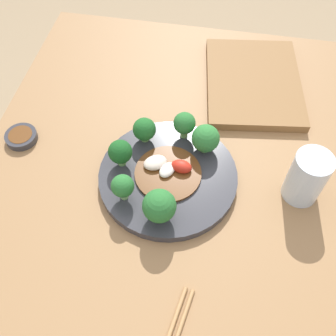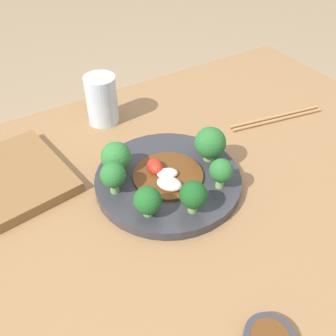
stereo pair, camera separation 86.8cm
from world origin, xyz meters
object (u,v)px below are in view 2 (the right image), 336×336
Objects in this scene: broccoli_southeast at (116,157)px; chopsticks at (277,118)px; broccoli_northeast at (148,201)px; broccoli_west at (210,143)px; broccoli_north at (193,195)px; drinking_glass at (102,100)px; plate at (168,180)px; broccoli_east at (113,176)px; stirfry_center at (166,175)px; broccoli_northwest at (221,171)px.

broccoli_southeast is 0.27× the size of chopsticks.
broccoli_west is at bearing -159.65° from broccoli_northeast.
broccoli_west is 0.30× the size of chopsticks.
broccoli_west is 1.15× the size of broccoli_north.
drinking_glass is 0.39m from chopsticks.
plate is 4.48× the size of broccoli_north.
broccoli_northeast is at bearing 107.13° from broccoli_east.
chopsticks is (-0.33, 0.20, -0.05)m from drinking_glass.
stirfry_center is (-0.07, 0.06, -0.03)m from broccoli_southeast.
broccoli_north reaches higher than broccoli_northeast.
broccoli_northwest is at bearing 68.03° from broccoli_west.
broccoli_northwest is (-0.06, 0.07, 0.04)m from plate.
broccoli_east is 0.27× the size of chopsticks.
broccoli_east is at bearing -50.35° from broccoli_north.
broccoli_northwest is 0.14m from broccoli_northeast.
broccoli_west is 0.54× the size of stirfry_center.
broccoli_west is 0.19m from broccoli_east.
broccoli_northwest is 0.10m from stirfry_center.
broccoli_east is 1.04× the size of broccoli_northwest.
broccoli_west is 0.27m from drinking_glass.
broccoli_southeast is 0.05m from broccoli_east.
broccoli_northwest is 0.28m from chopsticks.
broccoli_southeast is at bearing -42.89° from stirfry_center.
chopsticks is (-0.39, 0.01, -0.05)m from broccoli_southeast.
broccoli_southeast is (0.16, -0.06, -0.00)m from broccoli_west.
broccoli_north is 1.09× the size of broccoli_northeast.
broccoli_southeast reaches higher than plate.
plate is at bearing 9.23° from chopsticks.
broccoli_northwest is at bearing 152.35° from broccoli_east.
broccoli_east reaches higher than stirfry_center.
broccoli_northeast is at bearing 78.73° from drinking_glass.
broccoli_southeast is at bearing -44.03° from broccoli_northwest.
stirfry_center is at bearing -45.10° from broccoli_northwest.
broccoli_west is 0.14m from broccoli_north.
drinking_glass is (0.01, -0.25, 0.03)m from stirfry_center.
broccoli_east is at bearing 59.10° from broccoli_southeast.
broccoli_east is 0.14m from broccoli_north.
plate is at bearing -166.66° from stirfry_center.
broccoli_north is at bearing 90.66° from drinking_glass.
chopsticks is at bearing -154.47° from broccoli_northwest.
plate is 0.10m from broccoli_west.
broccoli_southeast is 1.13× the size of broccoli_northeast.
broccoli_northwest reaches higher than broccoli_northeast.
broccoli_west is 1.17× the size of broccoli_northwest.
broccoli_west reaches higher than broccoli_north.
drinking_glass reaches higher than broccoli_west.
broccoli_southeast is at bearing -120.90° from broccoli_east.
broccoli_southeast is 1.04× the size of broccoli_north.
broccoli_northeast is (0.00, 0.12, -0.00)m from broccoli_southeast.
stirfry_center is at bearing 170.10° from broccoli_east.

